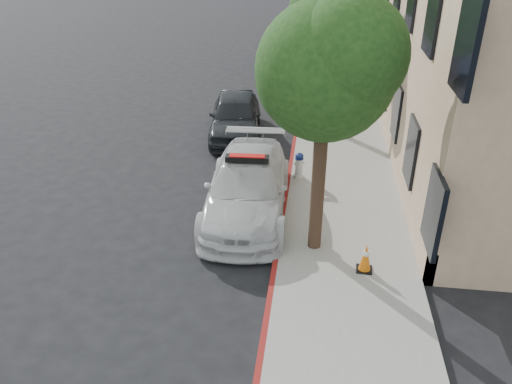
{
  "coord_description": "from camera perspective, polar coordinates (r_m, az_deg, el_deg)",
  "views": [
    {
      "loc": [
        2.78,
        -11.78,
        6.75
      ],
      "look_at": [
        1.42,
        -1.12,
        1.0
      ],
      "focal_mm": 35.0,
      "sensor_mm": 36.0,
      "label": 1
    }
  ],
  "objects": [
    {
      "name": "ground",
      "position": [
        13.86,
        -5.23,
        -1.13
      ],
      "size": [
        120.0,
        120.0,
        0.0
      ],
      "primitive_type": "plane",
      "color": "black",
      "rests_on": "ground"
    },
    {
      "name": "parked_car_far",
      "position": [
        27.92,
        3.41,
        15.81
      ],
      "size": [
        1.73,
        4.89,
        1.61
      ],
      "primitive_type": "imported",
      "rotation": [
        0.0,
        0.0,
        0.01
      ],
      "color": "#161D37",
      "rests_on": "ground"
    },
    {
      "name": "sidewalk",
      "position": [
        22.8,
        9.19,
        10.77
      ],
      "size": [
        3.2,
        50.0,
        0.15
      ],
      "primitive_type": "cube",
      "color": "gray",
      "rests_on": "ground"
    },
    {
      "name": "traffic_cone",
      "position": [
        11.02,
        12.41,
        -7.35
      ],
      "size": [
        0.36,
        0.36,
        0.65
      ],
      "rotation": [
        0.0,
        0.0,
        -0.05
      ],
      "color": "black",
      "rests_on": "sidewalk"
    },
    {
      "name": "curb_strip",
      "position": [
        22.79,
        5.25,
        11.0
      ],
      "size": [
        0.12,
        50.0,
        0.15
      ],
      "primitive_type": "cube",
      "color": "maroon",
      "rests_on": "ground"
    },
    {
      "name": "fire_hydrant",
      "position": [
        14.72,
        4.94,
        3.03
      ],
      "size": [
        0.33,
        0.3,
        0.78
      ],
      "rotation": [
        0.0,
        0.0,
        0.2
      ],
      "color": "silver",
      "rests_on": "sidewalk"
    },
    {
      "name": "tree_mid",
      "position": [
        17.96,
        8.16,
        19.59
      ],
      "size": [
        2.77,
        2.64,
        5.43
      ],
      "color": "black",
      "rests_on": "sidewalk"
    },
    {
      "name": "tree_near",
      "position": [
        10.08,
        8.14,
        13.64
      ],
      "size": [
        2.92,
        2.82,
        5.62
      ],
      "color": "black",
      "rests_on": "sidewalk"
    },
    {
      "name": "parked_car_mid",
      "position": [
        18.05,
        -2.35,
        8.72
      ],
      "size": [
        2.34,
        4.61,
        1.51
      ],
      "primitive_type": "imported",
      "rotation": [
        0.0,
        0.0,
        0.13
      ],
      "color": "black",
      "rests_on": "ground"
    },
    {
      "name": "police_car",
      "position": [
        12.98,
        -0.98,
        0.61
      ],
      "size": [
        2.3,
        5.23,
        1.64
      ],
      "rotation": [
        0.0,
        0.0,
        0.04
      ],
      "color": "silver",
      "rests_on": "ground"
    }
  ]
}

